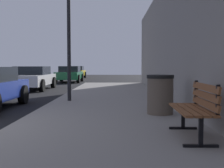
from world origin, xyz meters
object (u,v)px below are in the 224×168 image
at_px(trash_bin, 160,94).
at_px(car_green, 69,74).
at_px(bench, 197,106).
at_px(car_yellow, 76,72).
at_px(street_lamp, 69,8).
at_px(car_white, 32,78).

bearing_deg(trash_bin, car_green, 105.20).
distance_m(bench, car_green, 20.44).
bearing_deg(car_green, car_yellow, -86.19).
bearing_deg(street_lamp, car_white, 114.32).
bearing_deg(trash_bin, bench, -84.25).
xyz_separation_m(bench, trash_bin, (-0.25, 2.44, -0.04)).
relative_size(street_lamp, car_green, 1.08).
bearing_deg(trash_bin, car_yellow, 101.74).
xyz_separation_m(bench, street_lamp, (-2.84, 5.31, 2.53)).
height_order(bench, car_white, car_white).
relative_size(bench, street_lamp, 0.34).
height_order(street_lamp, car_white, street_lamp).
bearing_deg(bench, car_white, 116.99).
xyz_separation_m(bench, car_yellow, (-5.50, 27.70, -0.01)).
bearing_deg(car_green, street_lamp, 98.34).
height_order(car_green, car_yellow, same).
height_order(bench, car_yellow, car_yellow).
distance_m(bench, car_yellow, 28.24).
distance_m(street_lamp, car_green, 14.89).
distance_m(trash_bin, car_green, 18.02).
relative_size(trash_bin, car_yellow, 0.22).
xyz_separation_m(trash_bin, car_yellow, (-5.25, 25.26, 0.02)).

